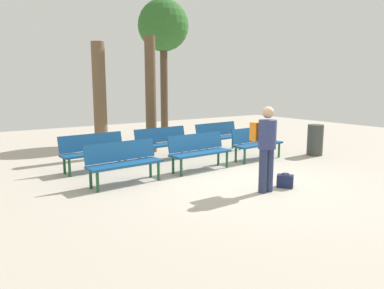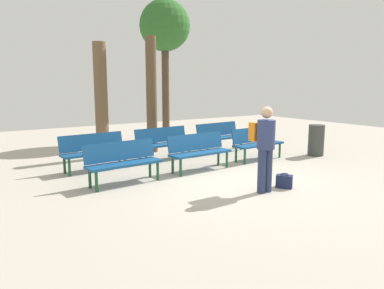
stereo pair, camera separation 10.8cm
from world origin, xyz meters
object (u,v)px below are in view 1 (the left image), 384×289
bench_r0_c2 (256,141)px  handbag (285,181)px  tree_2 (100,95)px  visitor_with_backpack (266,144)px  trash_bin (315,140)px  tree_0 (151,95)px  bench_r0_c1 (199,150)px  bench_r1_c1 (163,141)px  bench_r1_c0 (94,150)px  bench_r1_c2 (219,135)px  bench_r0_c0 (124,160)px  tree_1 (163,28)px

bench_r0_c2 → handbag: bench_r0_c2 is taller
tree_2 → visitor_with_backpack: (0.73, -6.77, -0.76)m
bench_r0_c2 → trash_bin: size_ratio=1.82×
tree_0 → visitor_with_backpack: (-0.17, -4.93, -0.78)m
tree_0 → tree_2: 2.05m
bench_r0_c1 → handbag: (0.57, -2.20, -0.37)m
bench_r1_c1 → trash_bin: (3.97, -1.94, -0.06)m
bench_r1_c0 → tree_0: size_ratio=0.47×
bench_r0_c2 → tree_0: size_ratio=0.47×
bench_r0_c1 → bench_r1_c0: (-2.09, 1.41, 0.00)m
bench_r1_c2 → trash_bin: 2.82m
tree_0 → trash_bin: (3.67, -3.16, -1.27)m
bench_r1_c1 → tree_0: 1.75m
trash_bin → tree_0: bearing=139.3°
visitor_with_backpack → trash_bin: size_ratio=1.85×
handbag → visitor_with_backpack: bearing=175.6°
bench_r0_c0 → bench_r0_c1: size_ratio=1.00×
bench_r1_c0 → visitor_with_backpack: bearing=-63.7°
tree_0 → visitor_with_backpack: 4.99m
bench_r1_c0 → bench_r1_c2: bearing=-0.9°
bench_r0_c0 → bench_r1_c0: same height
tree_1 → handbag: (-1.23, -6.94, -3.88)m
bench_r1_c2 → bench_r0_c2: bearing=-91.0°
bench_r0_c2 → tree_0: 3.43m
bench_r1_c0 → tree_2: size_ratio=0.48×
bench_r0_c0 → trash_bin: (5.86, -0.30, -0.06)m
visitor_with_backpack → handbag: (0.54, -0.04, -0.80)m
bench_r1_c2 → handbag: 4.10m
visitor_with_backpack → handbag: size_ratio=4.53×
tree_1 → bench_r0_c1: bearing=-110.8°
bench_r1_c1 → handbag: (0.67, -3.75, -0.37)m
bench_r1_c0 → tree_1: 6.21m
bench_r1_c0 → bench_r1_c1: same height
visitor_with_backpack → trash_bin: 4.26m
bench_r0_c0 → tree_2: bearing=70.5°
bench_r1_c0 → bench_r1_c1: (1.99, 0.14, 0.00)m
bench_r0_c2 → bench_r1_c2: 1.52m
visitor_with_backpack → tree_2: bearing=-81.3°
bench_r0_c1 → tree_0: (0.19, 2.77, 1.22)m
bench_r1_c0 → trash_bin: 6.22m
tree_0 → tree_1: (1.61, 1.97, 2.29)m
bench_r1_c1 → bench_r1_c2: same height
bench_r0_c0 → bench_r1_c2: (3.91, 1.75, 0.00)m
tree_2 → trash_bin: (4.57, -5.01, -1.25)m
bench_r1_c0 → bench_r1_c2: (4.01, 0.24, 0.00)m
bench_r0_c1 → handbag: bearing=-78.6°
tree_0 → tree_2: size_ratio=1.01×
tree_0 → tree_1: bearing=50.8°
bench_r1_c2 → trash_bin: trash_bin is taller
bench_r1_c2 → tree_1: tree_1 is taller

